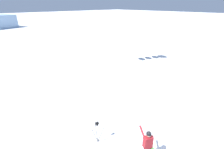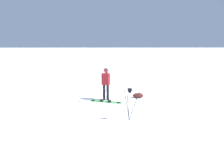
% 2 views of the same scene
% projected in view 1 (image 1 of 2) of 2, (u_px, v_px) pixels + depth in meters
% --- Properties ---
extents(snowboarder, '(0.78, 0.47, 1.78)m').
position_uv_depth(snowboarder, '(148.00, 143.00, 7.50)').
color(snowboarder, black).
rests_on(snowboarder, ground_plane).
extents(camera_tripod, '(0.76, 0.59, 1.31)m').
position_uv_depth(camera_tripod, '(97.00, 128.00, 8.58)').
color(camera_tripod, '#262628').
rests_on(camera_tripod, ground_plane).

